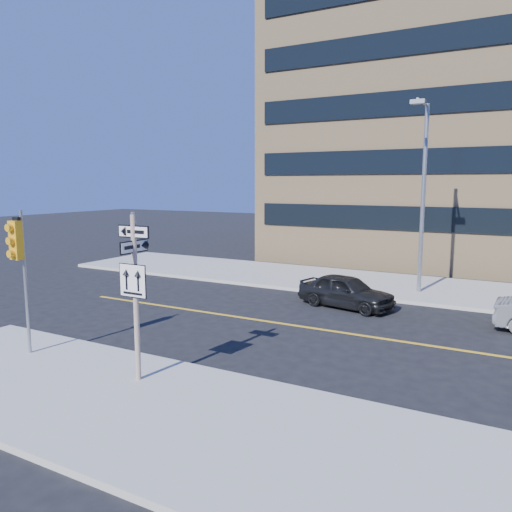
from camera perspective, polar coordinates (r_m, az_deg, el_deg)
The scene contains 6 objects.
ground at distance 14.67m, azimuth -6.57°, elevation -11.11°, with size 120.00×120.00×0.00m, color black.
sign_pole at distance 12.13m, azimuth -13.66°, elevation -3.47°, with size 0.92×0.92×4.06m.
traffic_signal at distance 14.92m, azimuth -25.55°, elevation 0.43°, with size 0.32×0.45×4.00m.
parked_car_a at distance 19.98m, azimuth 10.24°, elevation -3.97°, with size 3.85×1.55×1.31m, color black.
streetlight_a at distance 22.38m, azimuth 18.51°, elevation 7.62°, with size 0.55×2.25×8.00m.
building_brick at distance 36.98m, azimuth 19.82°, elevation 14.27°, with size 18.00×18.00×18.00m, color tan.
Camera 1 is at (8.07, -11.25, 4.87)m, focal length 35.00 mm.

